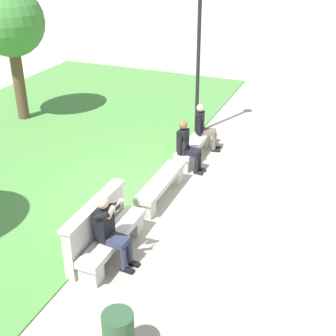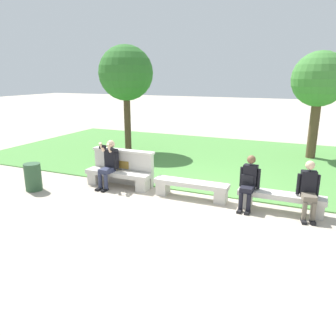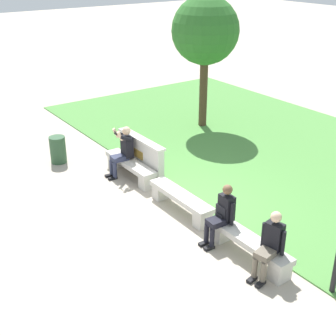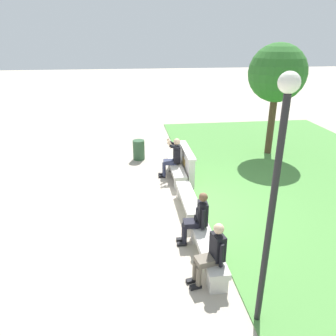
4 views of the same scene
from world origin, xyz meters
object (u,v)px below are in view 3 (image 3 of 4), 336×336
Objects in this scene: trash_bin at (58,150)px; person_distant at (222,213)px; bench_main at (130,166)px; tree_behind_wall at (205,31)px; bench_near at (181,200)px; person_companion at (270,243)px; backpack at (223,213)px; person_photographer at (123,149)px; bench_mid at (249,245)px.

person_distant is at bearing 10.90° from trash_bin.
person_distant is at bearing -1.05° from bench_main.
bench_near is at bearing -43.90° from tree_behind_wall.
tree_behind_wall reaches higher than bench_main.
trash_bin is (-1.97, -1.14, 0.08)m from bench_main.
person_companion is (2.73, -0.06, 0.37)m from bench_near.
backpack is (3.59, 0.01, 0.33)m from bench_main.
tree_behind_wall is at bearing 113.57° from person_photographer.
tree_behind_wall is (-1.79, 4.10, 2.36)m from person_photographer.
bench_near is 1.44m from backpack.
backpack reaches higher than bench_near.
bench_near is 2.18m from bench_mid.
bench_mid is at bearing -32.31° from tree_behind_wall.
bench_mid is at bearing 0.00° from bench_near.
bench_mid is (4.36, 0.00, 0.00)m from bench_main.
trash_bin is at bearing -169.75° from bench_mid.
bench_mid is at bearing 0.00° from bench_main.
backpack is 0.57× the size of trash_bin.
person_distant is at bearing -179.93° from person_companion.
bench_main is 2.18m from bench_near.
person_companion reaches higher than trash_bin.
bench_mid is (2.18, 0.00, 0.00)m from bench_near.
person_companion is (1.29, 0.00, 0.00)m from person_distant.
person_companion is at bearing -6.66° from bench_mid.
person_distant is at bearing -61.73° from backpack.
person_photographer is (-0.21, -0.08, 0.44)m from bench_main.
person_distant is 1.00× the size of person_companion.
bench_near is 4.51× the size of backpack.
backpack is at bearing 118.27° from person_distant.
trash_bin reaches higher than bench_near.
bench_near is (2.18, 0.00, 0.00)m from bench_main.
person_companion reaches higher than bench_near.
person_distant is 0.30× the size of tree_behind_wall.
tree_behind_wall is at bearing 116.45° from bench_main.
bench_main is 0.46× the size of tree_behind_wall.
bench_main is 1.53× the size of person_distant.
trash_bin is at bearing -171.08° from person_companion.
bench_main is 5.29m from tree_behind_wall.
person_photographer is at bearing -179.03° from bench_mid.
person_companion is 1.68× the size of trash_bin.
person_distant is (1.45, -0.07, 0.37)m from bench_near.
tree_behind_wall reaches higher than bench_mid.
bench_main is 4.93m from person_companion.
person_companion is at bearing 0.14° from person_photographer.
backpack is (-0.04, 0.08, -0.05)m from person_distant.
bench_near is 2.76m from person_companion.
bench_main is at bearing 180.00° from bench_mid.
backpack is (3.80, 0.09, -0.11)m from person_photographer.
trash_bin is at bearing -168.25° from backpack.
person_photographer is at bearing -179.86° from person_companion.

